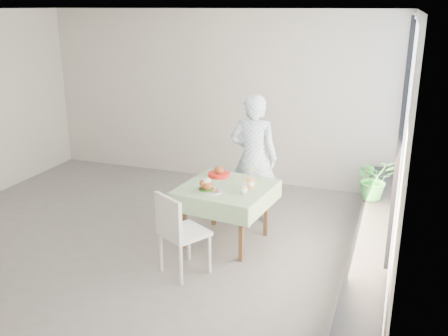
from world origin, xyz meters
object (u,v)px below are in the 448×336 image
at_px(chair_near, 184,249).
at_px(chair_far, 248,200).
at_px(diner, 254,158).
at_px(potted_plant, 374,179).
at_px(cafe_table, 226,207).
at_px(juice_cup_orange, 250,182).
at_px(main_dish, 208,187).

bearing_deg(chair_near, chair_far, 81.88).
xyz_separation_m(diner, potted_plant, (1.58, 0.03, -0.11)).
height_order(cafe_table, potted_plant, potted_plant).
bearing_deg(cafe_table, potted_plant, 25.94).
height_order(chair_far, juice_cup_orange, juice_cup_orange).
relative_size(chair_far, potted_plant, 1.72).
bearing_deg(diner, chair_near, 74.83).
distance_m(diner, main_dish, 1.07).
height_order(cafe_table, diner, diner).
xyz_separation_m(chair_far, chair_near, (-0.24, -1.65, 0.01)).
distance_m(main_dish, juice_cup_orange, 0.53).
relative_size(chair_far, main_dish, 2.80).
xyz_separation_m(chair_far, diner, (0.06, 0.03, 0.60)).
bearing_deg(juice_cup_orange, cafe_table, -169.42).
xyz_separation_m(cafe_table, main_dish, (-0.15, -0.25, 0.34)).
height_order(chair_far, main_dish, chair_far).
bearing_deg(potted_plant, diner, -178.90).
bearing_deg(chair_near, cafe_table, 78.10).
bearing_deg(juice_cup_orange, chair_far, 108.64).
height_order(diner, potted_plant, diner).
bearing_deg(cafe_table, diner, 82.18).
height_order(chair_near, juice_cup_orange, juice_cup_orange).
relative_size(cafe_table, juice_cup_orange, 3.92).
relative_size(diner, potted_plant, 3.29).
bearing_deg(chair_far, diner, 25.60).
relative_size(chair_near, main_dish, 2.88).
relative_size(cafe_table, potted_plant, 2.15).
bearing_deg(diner, juice_cup_orange, 98.45).
bearing_deg(main_dish, juice_cup_orange, 34.61).
height_order(juice_cup_orange, potted_plant, same).
bearing_deg(cafe_table, main_dish, -120.90).
height_order(cafe_table, chair_far, chair_far).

